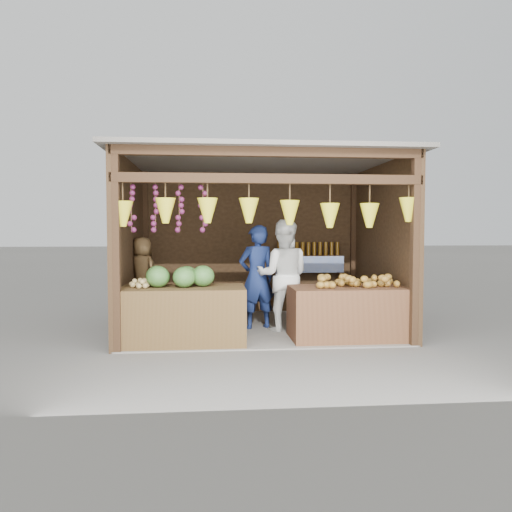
{
  "coord_description": "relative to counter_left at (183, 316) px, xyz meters",
  "views": [
    {
      "loc": [
        -0.76,
        -7.79,
        1.55
      ],
      "look_at": [
        -0.05,
        -0.1,
        1.14
      ],
      "focal_mm": 35.0,
      "sensor_mm": 36.0,
      "label": 1
    }
  ],
  "objects": [
    {
      "name": "man_standing",
      "position": [
        1.09,
        0.93,
        0.42
      ],
      "size": [
        0.68,
        0.55,
        1.62
      ],
      "primitive_type": "imported",
      "rotation": [
        0.0,
        0.0,
        3.44
      ],
      "color": "navy",
      "rests_on": "ground"
    },
    {
      "name": "tanfruit_pile",
      "position": [
        -0.59,
        -0.03,
        0.45
      ],
      "size": [
        0.34,
        0.4,
        0.13
      ],
      "primitive_type": null,
      "color": "olive",
      "rests_on": "counter_left"
    },
    {
      "name": "back_shelf",
      "position": [
        2.18,
        2.32,
        0.48
      ],
      "size": [
        1.25,
        0.32,
        1.32
      ],
      "color": "#382314",
      "rests_on": "ground"
    },
    {
      "name": "counter_left",
      "position": [
        0.0,
        0.0,
        0.0
      ],
      "size": [
        1.66,
        0.85,
        0.78
      ],
      "primitive_type": "cube",
      "color": "#493118",
      "rests_on": "ground"
    },
    {
      "name": "counter_right",
      "position": [
        2.34,
        0.06,
        -0.01
      ],
      "size": [
        1.7,
        0.85,
        0.75
      ],
      "primitive_type": "cube",
      "color": "#452617",
      "rests_on": "ground"
    },
    {
      "name": "woman_standing",
      "position": [
        1.48,
        0.75,
        0.46
      ],
      "size": [
        0.93,
        0.78,
        1.71
      ],
      "primitive_type": "imported",
      "rotation": [
        0.0,
        0.0,
        2.97
      ],
      "color": "white",
      "rests_on": "ground"
    },
    {
      "name": "ground",
      "position": [
        1.13,
        1.03,
        -0.39
      ],
      "size": [
        80.0,
        80.0,
        0.0
      ],
      "primitive_type": "plane",
      "color": "#514F49",
      "rests_on": "ground"
    },
    {
      "name": "mango_pile",
      "position": [
        2.42,
        0.04,
        0.47
      ],
      "size": [
        1.4,
        0.64,
        0.22
      ],
      "primitive_type": null,
      "color": "#BE4519",
      "rests_on": "counter_right"
    },
    {
      "name": "vendor_seated",
      "position": [
        -0.71,
        1.24,
        0.5
      ],
      "size": [
        0.64,
        0.6,
        1.11
      ],
      "primitive_type": "imported",
      "rotation": [
        0.0,
        0.0,
        2.5
      ],
      "color": "brown",
      "rests_on": "stool"
    },
    {
      "name": "melon_pile",
      "position": [
        -0.07,
        0.03,
        0.55
      ],
      "size": [
        1.0,
        0.5,
        0.32
      ],
      "primitive_type": null,
      "color": "#185416",
      "rests_on": "counter_left"
    },
    {
      "name": "stool",
      "position": [
        -0.71,
        1.24,
        -0.22
      ],
      "size": [
        0.35,
        0.35,
        0.33
      ],
      "primitive_type": "cube",
      "color": "black",
      "rests_on": "ground"
    },
    {
      "name": "stall_structure",
      "position": [
        1.1,
        0.99,
        1.28
      ],
      "size": [
        4.3,
        3.3,
        2.66
      ],
      "color": "slate",
      "rests_on": "ground"
    }
  ]
}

